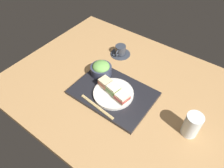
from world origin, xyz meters
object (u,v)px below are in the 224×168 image
object	(u,v)px
coffee_cup	(120,51)
sandwich_near	(105,83)
sandwich_far	(122,97)
chopsticks_pair	(97,107)
salad_bowl	(102,68)
drinking_glass	(192,125)
sandwich_plate	(113,93)
sandwich_middle	(113,89)

from	to	relation	value
coffee_cup	sandwich_near	bearing A→B (deg)	-69.68
sandwich_far	chopsticks_pair	distance (cm)	13.63
salad_bowl	drinking_glass	xyz separation A→B (cm)	(56.66, -5.89, 0.67)
sandwich_plate	sandwich_middle	world-z (taller)	sandwich_middle
sandwich_far	coffee_cup	world-z (taller)	sandwich_far
sandwich_far	drinking_glass	xyz separation A→B (cm)	(34.78, 4.99, 0.69)
coffee_cup	drinking_glass	xyz separation A→B (cm)	(59.15, -28.63, 3.49)
sandwich_plate	coffee_cup	world-z (taller)	coffee_cup
sandwich_middle	salad_bowl	bearing A→B (deg)	148.59
sandwich_near	coffee_cup	bearing A→B (deg)	110.32
sandwich_near	salad_bowl	bearing A→B (deg)	138.30
sandwich_middle	chopsticks_pair	world-z (taller)	sandwich_middle
sandwich_plate	sandwich_far	size ratio (longest dim) A/B	2.91
sandwich_plate	sandwich_near	size ratio (longest dim) A/B	3.01
chopsticks_pair	coffee_cup	bearing A→B (deg)	110.19
sandwich_near	chopsticks_pair	xyz separation A→B (cm)	(4.83, -13.35, -3.44)
salad_bowl	coffee_cup	xyz separation A→B (cm)	(-2.49, 22.74, -2.82)
chopsticks_pair	sandwich_near	bearing A→B (deg)	109.88
sandwich_plate	coffee_cup	xyz separation A→B (cm)	(-17.85, 32.12, 0.12)
salad_bowl	coffee_cup	world-z (taller)	salad_bowl
sandwich_middle	coffee_cup	bearing A→B (deg)	119.07
sandwich_far	salad_bowl	bearing A→B (deg)	153.56
sandwich_plate	sandwich_near	xyz separation A→B (cm)	(-6.51, 1.50, 3.01)
sandwich_far	drinking_glass	distance (cm)	35.14
coffee_cup	sandwich_plate	bearing A→B (deg)	-60.93
salad_bowl	sandwich_middle	bearing A→B (deg)	-31.41
sandwich_middle	salad_bowl	distance (cm)	18.01
drinking_glass	sandwich_middle	bearing A→B (deg)	-175.16
sandwich_middle	sandwich_far	bearing A→B (deg)	-12.94
sandwich_middle	sandwich_far	size ratio (longest dim) A/B	0.95
coffee_cup	salad_bowl	bearing A→B (deg)	-83.76
sandwich_middle	salad_bowl	xyz separation A→B (cm)	(-15.37, 9.39, -0.44)
sandwich_far	salad_bowl	distance (cm)	24.44
sandwich_middle	drinking_glass	xyz separation A→B (cm)	(41.29, 3.49, 0.23)
sandwich_near	sandwich_far	bearing A→B (deg)	-12.94
salad_bowl	drinking_glass	bearing A→B (deg)	-5.94
sandwich_near	salad_bowl	xyz separation A→B (cm)	(-8.85, 7.89, -0.08)
sandwich_plate	salad_bowl	xyz separation A→B (cm)	(-15.37, 9.39, 2.93)
drinking_glass	chopsticks_pair	bearing A→B (deg)	-160.35
coffee_cup	sandwich_middle	bearing A→B (deg)	-60.93
sandwich_plate	sandwich_middle	distance (cm)	3.37
sandwich_middle	drinking_glass	bearing A→B (deg)	4.84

